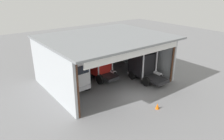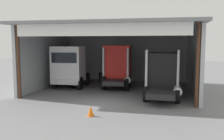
# 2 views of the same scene
# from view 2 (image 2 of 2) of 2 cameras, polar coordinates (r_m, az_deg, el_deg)

# --- Properties ---
(ground_plane) EXTENTS (80.00, 80.00, 0.00)m
(ground_plane) POSITION_cam_2_polar(r_m,az_deg,el_deg) (16.64, -2.64, -7.59)
(ground_plane) COLOR slate
(ground_plane) RESTS_ON ground
(workshop_shed) EXTENTS (13.27, 11.14, 5.41)m
(workshop_shed) POSITION_cam_2_polar(r_m,az_deg,el_deg) (21.82, 1.30, 5.67)
(workshop_shed) COLOR #ADB2B7
(workshop_shed) RESTS_ON ground
(truck_white_left_bay) EXTENTS (2.85, 5.02, 3.67)m
(truck_white_left_bay) POSITION_cam_2_polar(r_m,az_deg,el_deg) (22.17, -9.77, 0.77)
(truck_white_left_bay) COLOR white
(truck_white_left_bay) RESTS_ON ground
(truck_red_center_left_bay) EXTENTS (2.68, 4.45, 3.75)m
(truck_red_center_left_bay) POSITION_cam_2_polar(r_m,az_deg,el_deg) (22.07, 1.27, 1.12)
(truck_red_center_left_bay) COLOR red
(truck_red_center_left_bay) RESTS_ON ground
(truck_black_center_right_bay) EXTENTS (2.56, 4.88, 3.51)m
(truck_black_center_right_bay) POSITION_cam_2_polar(r_m,az_deg,el_deg) (18.30, 11.59, -0.97)
(truck_black_center_right_bay) COLOR black
(truck_black_center_right_bay) RESTS_ON ground
(oil_drum) EXTENTS (0.58, 0.58, 0.92)m
(oil_drum) POSITION_cam_2_polar(r_m,az_deg,el_deg) (25.81, -1.89, -1.53)
(oil_drum) COLOR #B21E19
(oil_drum) RESTS_ON ground
(tool_cart) EXTENTS (0.90, 0.60, 1.00)m
(tool_cart) POSITION_cam_2_polar(r_m,az_deg,el_deg) (25.23, -1.91, -1.63)
(tool_cart) COLOR black
(tool_cart) RESTS_ON ground
(traffic_cone) EXTENTS (0.36, 0.36, 0.56)m
(traffic_cone) POSITION_cam_2_polar(r_m,az_deg,el_deg) (13.74, -4.91, -9.41)
(traffic_cone) COLOR orange
(traffic_cone) RESTS_ON ground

